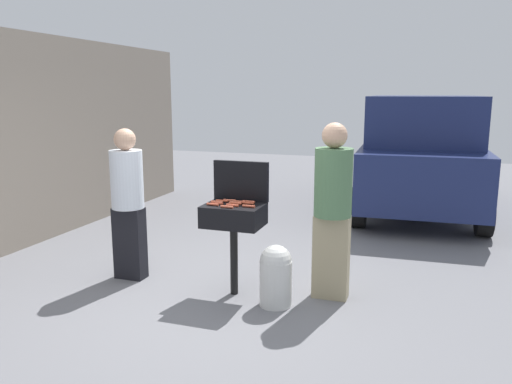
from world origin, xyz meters
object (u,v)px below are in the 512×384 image
object	(u,v)px
hot_dog_1	(232,205)
hot_dog_12	(249,206)
hot_dog_5	(236,203)
hot_dog_11	(222,201)
hot_dog_3	(240,202)
hot_dog_9	(217,203)
propane_tank	(276,274)
hot_dog_6	(213,204)
hot_dog_0	(248,203)
hot_dog_2	(235,204)
bbq_grill	(234,219)
hot_dog_8	(227,207)
hot_dog_7	(230,200)
parked_minivan	(421,153)
hot_dog_4	(217,202)
hot_dog_10	(249,202)
person_left	(128,199)
person_right	(333,205)

from	to	relation	value
hot_dog_1	hot_dog_12	size ratio (longest dim) A/B	1.00
hot_dog_5	hot_dog_12	distance (m)	0.21
hot_dog_11	hot_dog_3	bearing A→B (deg)	6.84
hot_dog_1	hot_dog_9	distance (m)	0.19
hot_dog_3	propane_tank	bearing A→B (deg)	-28.77
hot_dog_6	hot_dog_5	bearing A→B (deg)	37.16
hot_dog_0	hot_dog_2	distance (m)	0.13
hot_dog_5	hot_dog_6	world-z (taller)	same
bbq_grill	hot_dog_8	world-z (taller)	hot_dog_8
hot_dog_8	propane_tank	distance (m)	0.82
hot_dog_2	hot_dog_11	distance (m)	0.19
hot_dog_0	hot_dog_7	world-z (taller)	same
hot_dog_3	propane_tank	world-z (taller)	hot_dog_3
hot_dog_9	hot_dog_11	xyz separation A→B (m)	(0.01, 0.12, 0.00)
bbq_grill	propane_tank	xyz separation A→B (m)	(0.50, -0.15, -0.49)
bbq_grill	hot_dog_5	distance (m)	0.16
hot_dog_9	parked_minivan	bearing A→B (deg)	68.08
hot_dog_4	hot_dog_10	size ratio (longest dim) A/B	1.00
person_left	hot_dog_3	bearing A→B (deg)	-12.16
hot_dog_3	hot_dog_4	distance (m)	0.24
bbq_grill	person_right	bearing A→B (deg)	13.73
hot_dog_3	propane_tank	distance (m)	0.84
hot_dog_5	person_left	size ratio (longest dim) A/B	0.08
hot_dog_0	hot_dog_5	distance (m)	0.13
hot_dog_8	person_right	xyz separation A→B (m)	(0.98, 0.40, 0.00)
hot_dog_8	propane_tank	xyz separation A→B (m)	(0.50, 0.01, -0.65)
bbq_grill	hot_dog_5	world-z (taller)	hot_dog_5
propane_tank	hot_dog_8	bearing A→B (deg)	-179.09
hot_dog_2	hot_dog_9	distance (m)	0.19
hot_dog_3	hot_dog_5	bearing A→B (deg)	-108.66
bbq_grill	hot_dog_4	size ratio (longest dim) A/B	7.35
bbq_grill	hot_dog_0	distance (m)	0.22
hot_dog_8	hot_dog_10	size ratio (longest dim) A/B	1.00
person_left	hot_dog_1	bearing A→B (deg)	-20.25
propane_tank	person_left	bearing A→B (deg)	173.08
hot_dog_1	hot_dog_7	bearing A→B (deg)	118.44
hot_dog_6	hot_dog_9	xyz separation A→B (m)	(0.02, 0.07, 0.00)
hot_dog_10	hot_dog_6	bearing A→B (deg)	-141.70
hot_dog_2	hot_dog_11	xyz separation A→B (m)	(-0.18, 0.08, 0.00)
hot_dog_4	person_left	size ratio (longest dim) A/B	0.08
hot_dog_6	parked_minivan	size ratio (longest dim) A/B	0.03
hot_dog_12	hot_dog_0	bearing A→B (deg)	112.25
hot_dog_4	person_left	xyz separation A→B (m)	(-1.09, 0.04, -0.05)
hot_dog_0	hot_dog_7	xyz separation A→B (m)	(-0.23, 0.07, 0.00)
hot_dog_12	propane_tank	xyz separation A→B (m)	(0.31, -0.08, -0.65)
hot_dog_5	propane_tank	xyz separation A→B (m)	(0.49, -0.19, -0.65)
hot_dog_4	hot_dog_5	distance (m)	0.20
hot_dog_0	person_right	xyz separation A→B (m)	(0.84, 0.17, 0.00)
hot_dog_4	hot_dog_12	distance (m)	0.39
hot_dog_1	propane_tank	size ratio (longest dim) A/B	0.21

